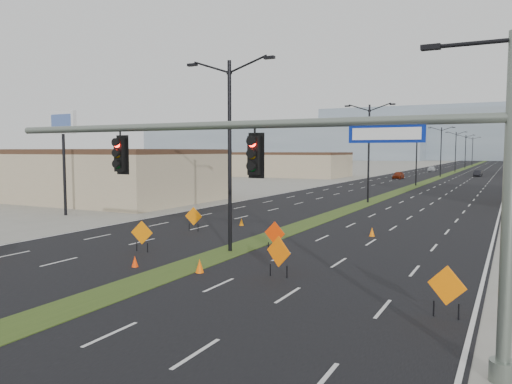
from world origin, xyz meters
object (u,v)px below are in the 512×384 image
at_px(streetlight_2, 417,150).
at_px(construction_sign_1, 142,234).
at_px(streetlight_6, 472,150).
at_px(construction_sign_3, 275,234).
at_px(streetlight_4, 456,150).
at_px(construction_sign_4, 279,253).
at_px(streetlight_0, 230,149).
at_px(car_far, 432,169).
at_px(cone_1, 200,266).
at_px(streetlight_3, 441,150).
at_px(construction_sign_5, 447,287).
at_px(cone_0, 135,262).
at_px(streetlight_5, 465,150).
at_px(pole_sign_west, 63,131).
at_px(signal_mast, 316,172).
at_px(streetlight_1, 369,150).
at_px(cone_3, 241,222).
at_px(construction_sign_2, 194,217).
at_px(car_mid, 478,173).
at_px(car_left, 398,175).
at_px(cone_2, 372,232).

xyz_separation_m(streetlight_2, construction_sign_1, (-4.08, -58.25, -4.44)).
xyz_separation_m(streetlight_6, construction_sign_1, (-4.08, -170.25, -4.44)).
bearing_deg(construction_sign_3, streetlight_4, 96.94).
bearing_deg(construction_sign_4, streetlight_2, 112.39).
bearing_deg(streetlight_6, streetlight_0, -90.00).
height_order(car_far, cone_1, car_far).
xyz_separation_m(streetlight_3, construction_sign_3, (2.18, -83.07, -4.45)).
xyz_separation_m(construction_sign_5, cone_0, (-13.58, 0.85, -0.75)).
bearing_deg(cone_1, streetlight_5, 90.47).
bearing_deg(cone_1, streetlight_6, 90.39).
bearing_deg(pole_sign_west, streetlight_0, -17.69).
distance_m(signal_mast, cone_0, 12.55).
distance_m(streetlight_1, cone_3, 20.81).
height_order(streetlight_4, construction_sign_2, streetlight_4).
bearing_deg(streetlight_1, streetlight_0, -90.00).
xyz_separation_m(signal_mast, construction_sign_5, (2.94, 4.04, -3.78)).
bearing_deg(streetlight_3, streetlight_5, 90.00).
bearing_deg(streetlight_1, cone_0, -93.59).
xyz_separation_m(streetlight_4, car_mid, (6.61, -21.87, -4.78)).
bearing_deg(car_left, streetlight_1, -81.37).
height_order(streetlight_1, cone_1, streetlight_1).
bearing_deg(construction_sign_3, streetlight_1, 100.43).
bearing_deg(streetlight_3, cone_3, -92.93).
bearing_deg(pole_sign_west, cone_1, -27.44).
xyz_separation_m(car_left, car_far, (0.47, 39.20, -0.06)).
bearing_deg(streetlight_5, cone_0, -90.82).
bearing_deg(construction_sign_4, car_mid, 106.77).
distance_m(signal_mast, streetlight_4, 122.30).
relative_size(streetlight_5, cone_3, 18.14).
xyz_separation_m(streetlight_2, cone_3, (-3.87, -47.79, -5.14)).
xyz_separation_m(construction_sign_1, construction_sign_4, (8.63, -1.47, 0.06)).
distance_m(streetlight_0, streetlight_1, 28.00).
xyz_separation_m(construction_sign_5, cone_1, (-10.32, 1.32, -0.70)).
relative_size(streetlight_0, construction_sign_3, 6.11).
distance_m(construction_sign_5, cone_2, 15.28).
bearing_deg(cone_1, cone_3, 111.45).
distance_m(streetlight_4, construction_sign_4, 115.89).
xyz_separation_m(car_mid, cone_1, (-5.44, -94.77, -0.32)).
height_order(streetlight_4, cone_2, streetlight_4).
distance_m(streetlight_3, cone_3, 76.06).
bearing_deg(construction_sign_1, construction_sign_4, -21.17).
relative_size(car_left, cone_2, 6.97).
relative_size(streetlight_2, car_left, 2.44).
bearing_deg(construction_sign_5, streetlight_5, 112.55).
height_order(streetlight_0, cone_0, streetlight_0).
relative_size(streetlight_1, cone_2, 16.98).
bearing_deg(streetlight_6, cone_1, -89.61).
bearing_deg(streetlight_3, cone_2, -85.84).
bearing_deg(streetlight_1, cone_3, -101.08).
height_order(streetlight_0, construction_sign_1, streetlight_0).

